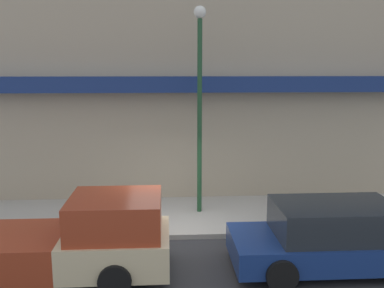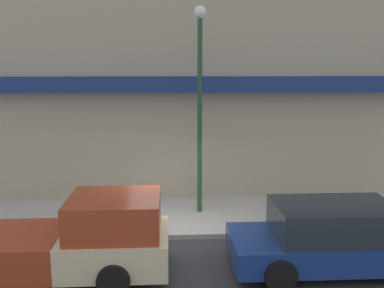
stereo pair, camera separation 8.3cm
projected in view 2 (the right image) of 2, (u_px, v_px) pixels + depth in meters
name	position (u px, v px, depth m)	size (l,w,h in m)	color
ground_plane	(177.00, 240.00, 11.32)	(80.00, 80.00, 0.00)	#2D2D30
sidewalk	(176.00, 216.00, 12.96)	(36.00, 3.36, 0.14)	#ADA89E
building	(174.00, 44.00, 15.14)	(19.80, 3.80, 11.37)	tan
pickup_truck	(55.00, 242.00, 9.28)	(5.74, 2.14, 1.77)	beige
parked_car	(333.00, 237.00, 9.62)	(4.65, 2.11, 1.51)	navy
fire_hydrant	(115.00, 217.00, 11.71)	(0.17, 0.17, 0.63)	red
street_lamp	(200.00, 88.00, 12.51)	(0.36, 0.36, 6.09)	#1E4728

